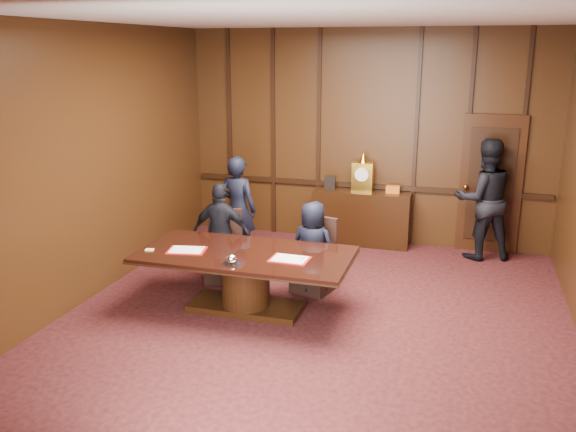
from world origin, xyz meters
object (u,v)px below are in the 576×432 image
object	(u,v)px
signatory_left	(221,234)
conference_table	(246,272)
sideboard	(361,216)
witness_left	(238,209)
witness_right	(484,199)
signatory_right	(313,248)

from	to	relation	value
signatory_left	conference_table	bearing A→B (deg)	126.71
sideboard	witness_left	distance (m)	2.18
witness_right	sideboard	bearing A→B (deg)	-22.86
sideboard	signatory_left	size ratio (longest dim) A/B	1.13
sideboard	signatory_right	distance (m)	2.30
signatory_right	signatory_left	bearing A→B (deg)	8.78
sideboard	signatory_left	distance (m)	2.77
signatory_left	witness_left	bearing A→B (deg)	-85.52
signatory_right	witness_left	size ratio (longest dim) A/B	0.77
witness_left	conference_table	bearing A→B (deg)	122.17
witness_right	signatory_left	bearing A→B (deg)	13.37
conference_table	signatory_left	world-z (taller)	signatory_left
signatory_right	witness_right	distance (m)	3.05
signatory_left	witness_left	world-z (taller)	witness_left
conference_table	signatory_left	distance (m)	1.05
sideboard	witness_right	world-z (taller)	witness_right
signatory_left	witness_right	size ratio (longest dim) A/B	0.75
witness_left	witness_right	bearing A→B (deg)	-153.10
conference_table	witness_left	size ratio (longest dim) A/B	1.60
signatory_right	witness_right	world-z (taller)	witness_right
conference_table	signatory_left	size ratio (longest dim) A/B	1.85
witness_left	witness_right	world-z (taller)	witness_right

